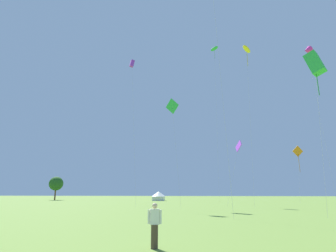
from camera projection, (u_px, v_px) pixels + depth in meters
kite_green_box at (315, 64)px, 27.70m from camera, size 2.16×2.02×16.30m
kite_purple_diamond at (238, 146)px, 45.54m from camera, size 2.88×2.72×10.90m
kite_yellow_parafoil at (247, 49)px, 49.53m from camera, size 2.39×3.25×28.27m
kite_orange_diamond at (298, 153)px, 58.32m from camera, size 2.36×1.92×12.08m
kite_magenta_delta at (307, 50)px, 60.11m from camera, size 2.42×3.57×33.96m
kite_green_parafoil at (214, 49)px, 68.00m from camera, size 2.42×3.54×37.85m
kite_green_diamond at (172, 107)px, 44.17m from camera, size 2.69×2.92×17.18m
kite_purple_box at (132, 64)px, 51.19m from camera, size 2.69×2.73×26.65m
person_spectator at (155, 226)px, 10.79m from camera, size 0.57×0.31×1.73m
festival_tent_right at (159, 196)px, 76.24m from camera, size 3.91×3.91×2.54m
tree_distant_left at (56, 184)px, 85.01m from camera, size 4.30×4.30×7.14m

